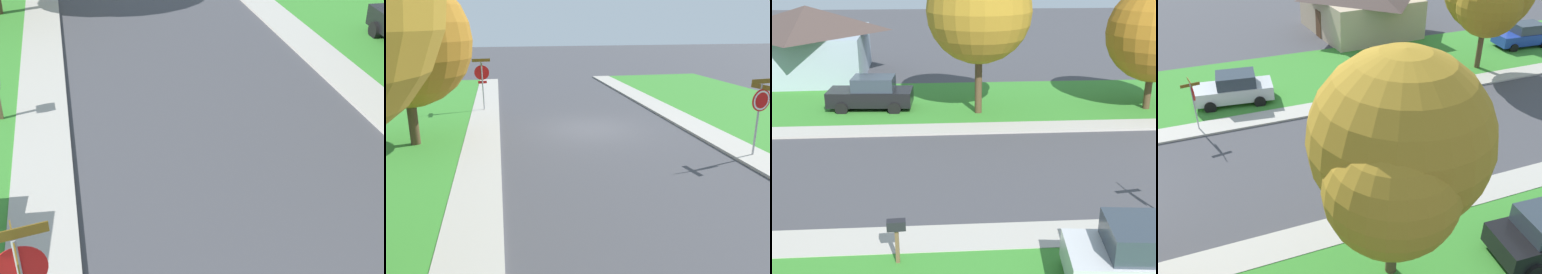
# 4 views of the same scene
# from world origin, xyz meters

# --- Properties ---
(sidewalk_east) EXTENTS (1.40, 56.00, 0.10)m
(sidewalk_east) POSITION_xyz_m (4.70, 12.00, 0.05)
(sidewalk_east) COLOR #ADA89E
(sidewalk_east) RESTS_ON ground
(lawn_east) EXTENTS (8.00, 56.00, 0.08)m
(lawn_east) POSITION_xyz_m (9.40, 12.00, 0.04)
(lawn_east) COLOR #38842D
(lawn_east) RESTS_ON ground
(sidewalk_west) EXTENTS (1.40, 56.00, 0.10)m
(sidewalk_west) POSITION_xyz_m (-4.70, 12.00, 0.05)
(sidewalk_west) COLOR #ADA89E
(sidewalk_west) RESTS_ON ground
(car_silver_behind_trees) EXTENTS (2.37, 4.46, 1.76)m
(car_silver_behind_trees) POSITION_xyz_m (-7.16, 6.99, 0.87)
(car_silver_behind_trees) COLOR silver
(car_silver_behind_trees) RESTS_ON ground
(car_black_far_down_street) EXTENTS (2.24, 4.40, 1.76)m
(car_black_far_down_street) POSITION_xyz_m (8.18, 15.27, 0.87)
(car_black_far_down_street) COLOR black
(car_black_far_down_street) RESTS_ON ground
(tree_sidewalk_near) EXTENTS (5.20, 4.84, 6.37)m
(tree_sidewalk_near) POSITION_xyz_m (7.46, 0.81, 3.80)
(tree_sidewalk_near) COLOR #4C3823
(tree_sidewalk_near) RESTS_ON ground
(tree_sidewalk_mid) EXTENTS (5.43, 5.06, 7.67)m
(tree_sidewalk_mid) POSITION_xyz_m (7.36, 9.62, 4.97)
(tree_sidewalk_mid) COLOR #4C3823
(tree_sidewalk_mid) RESTS_ON ground
(house_right_setback) EXTENTS (9.22, 8.05, 4.60)m
(house_right_setback) POSITION_xyz_m (16.17, 20.10, 2.38)
(house_right_setback) COLOR #93A3B2
(house_right_setback) RESTS_ON ground
(mailbox) EXTENTS (0.27, 0.49, 1.31)m
(mailbox) POSITION_xyz_m (-5.78, 13.15, 1.01)
(mailbox) COLOR brown
(mailbox) RESTS_ON ground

